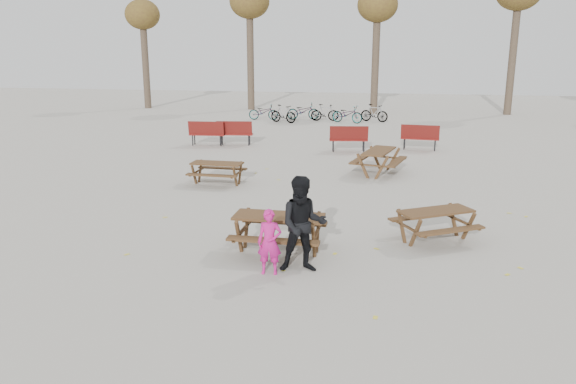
% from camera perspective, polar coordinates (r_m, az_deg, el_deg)
% --- Properties ---
extents(ground, '(80.00, 80.00, 0.00)m').
position_cam_1_polar(ground, '(11.46, -0.92, -6.09)').
color(ground, gray).
rests_on(ground, ground).
extents(main_picnic_table, '(1.80, 1.45, 0.78)m').
position_cam_1_polar(main_picnic_table, '(11.27, -0.93, -3.30)').
color(main_picnic_table, '#3B2215').
rests_on(main_picnic_table, ground).
extents(food_tray, '(0.18, 0.11, 0.03)m').
position_cam_1_polar(food_tray, '(11.08, 0.68, -2.49)').
color(food_tray, white).
rests_on(food_tray, main_picnic_table).
extents(bread_roll, '(0.14, 0.06, 0.05)m').
position_cam_1_polar(bread_roll, '(11.07, 0.68, -2.28)').
color(bread_roll, tan).
rests_on(bread_roll, food_tray).
extents(soda_bottle, '(0.07, 0.07, 0.17)m').
position_cam_1_polar(soda_bottle, '(11.03, -2.09, -2.29)').
color(soda_bottle, silver).
rests_on(soda_bottle, main_picnic_table).
extents(child, '(0.47, 0.33, 1.22)m').
position_cam_1_polar(child, '(10.21, -1.88, -5.10)').
color(child, '#BF1777').
rests_on(child, ground).
extents(adult, '(1.01, 0.86, 1.80)m').
position_cam_1_polar(adult, '(10.24, 1.54, -3.32)').
color(adult, black).
rests_on(adult, ground).
extents(picnic_table_east, '(2.01, 1.91, 0.68)m').
position_cam_1_polar(picnic_table_east, '(12.38, 14.72, -3.32)').
color(picnic_table_east, '#3B2215').
rests_on(picnic_table_east, ground).
extents(picnic_table_north, '(1.57, 1.28, 0.66)m').
position_cam_1_polar(picnic_table_north, '(17.03, -7.20, 1.89)').
color(picnic_table_north, '#3B2215').
rests_on(picnic_table_north, ground).
extents(picnic_table_far, '(1.85, 2.11, 0.78)m').
position_cam_1_polar(picnic_table_far, '(18.48, 9.18, 3.02)').
color(picnic_table_far, '#3B2215').
rests_on(picnic_table_far, ground).
extents(park_bench_row, '(10.31, 1.52, 1.03)m').
position_cam_1_polar(park_bench_row, '(23.01, 1.29, 5.79)').
color(park_bench_row, maroon).
rests_on(park_bench_row, ground).
extents(bicycle_row, '(7.84, 2.49, 0.96)m').
position_cam_1_polar(bicycle_row, '(31.34, 2.73, 8.06)').
color(bicycle_row, black).
rests_on(bicycle_row, ground).
extents(tree_row, '(32.17, 3.52, 8.26)m').
position_cam_1_polar(tree_row, '(35.74, 8.94, 17.91)').
color(tree_row, '#382B21').
rests_on(tree_row, ground).
extents(fallen_leaves, '(11.00, 11.00, 0.01)m').
position_cam_1_polar(fallen_leaves, '(13.72, 3.20, -2.57)').
color(fallen_leaves, gold).
rests_on(fallen_leaves, ground).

